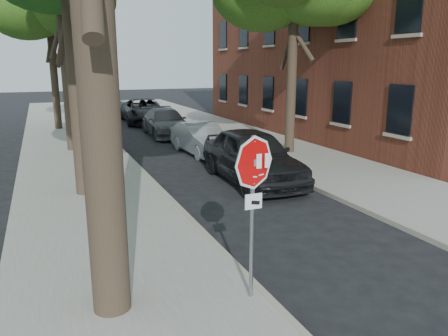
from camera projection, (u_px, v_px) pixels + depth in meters
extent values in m
plane|color=black|center=(288.00, 294.00, 7.28)|extent=(120.00, 120.00, 0.00)
cube|color=gray|center=(75.00, 160.00, 17.10)|extent=(4.00, 55.00, 0.12)
cube|color=gray|center=(267.00, 145.00, 20.28)|extent=(4.00, 55.00, 0.12)
cube|color=#9E9384|center=(127.00, 156.00, 17.87)|extent=(0.12, 55.00, 0.13)
cube|color=#9E9384|center=(226.00, 148.00, 19.51)|extent=(0.12, 55.00, 0.13)
cylinder|color=gray|center=(252.00, 219.00, 6.69)|extent=(0.06, 0.06, 2.60)
cube|color=#99999E|center=(254.00, 163.00, 6.45)|extent=(0.05, 0.06, 0.10)
cylinder|color=#99999E|center=(254.00, 163.00, 6.45)|extent=(0.76, 0.32, 0.82)
cylinder|color=white|center=(254.00, 163.00, 6.44)|extent=(0.76, 0.32, 0.82)
cylinder|color=#C30707|center=(254.00, 163.00, 6.43)|extent=(0.68, 0.29, 0.74)
cube|color=white|center=(242.00, 163.00, 6.34)|extent=(0.08, 0.00, 0.22)
cube|color=white|center=(251.00, 162.00, 6.39)|extent=(0.08, 0.00, 0.22)
cube|color=white|center=(259.00, 161.00, 6.44)|extent=(0.08, 0.00, 0.22)
cube|color=white|center=(267.00, 160.00, 6.50)|extent=(0.08, 0.00, 0.22)
cube|color=silver|center=(248.00, 176.00, 6.42)|extent=(0.08, 0.00, 0.03)
cube|color=silver|center=(255.00, 177.00, 6.47)|extent=(0.08, 0.00, 0.03)
cube|color=silver|center=(261.00, 175.00, 6.51)|extent=(0.08, 0.00, 0.03)
cube|color=white|center=(253.00, 201.00, 6.58)|extent=(0.28, 0.02, 0.24)
cube|color=black|center=(256.00, 203.00, 6.59)|extent=(0.15, 0.00, 0.08)
cylinder|color=black|center=(71.00, 20.00, 11.45)|extent=(0.44, 0.44, 9.50)
cylinder|color=black|center=(64.00, 29.00, 17.75)|extent=(0.48, 0.48, 10.00)
cylinder|color=black|center=(52.00, 47.00, 24.03)|extent=(0.40, 0.40, 9.00)
ellipsoid|color=#14440F|center=(33.00, 7.00, 23.93)|extent=(3.78, 3.78, 3.02)
cylinder|color=black|center=(293.00, 41.00, 17.43)|extent=(0.40, 0.40, 9.00)
imported|color=black|center=(252.00, 156.00, 14.03)|extent=(2.20, 5.11, 1.72)
imported|color=#9E9FA6|center=(201.00, 139.00, 18.41)|extent=(1.62, 4.08, 1.32)
imported|color=#48484C|center=(166.00, 122.00, 23.14)|extent=(2.14, 4.92, 1.41)
imported|color=black|center=(144.00, 111.00, 28.13)|extent=(2.92, 5.77, 1.56)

